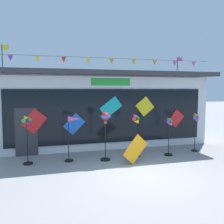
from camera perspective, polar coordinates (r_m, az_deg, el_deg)
name	(u,v)px	position (r m, az deg, el deg)	size (l,w,h in m)	color
ground_plane	(144,177)	(8.13, 7.36, -14.66)	(80.00, 80.00, 0.00)	gray
kite_shop_building	(99,107)	(13.42, -3.09, 1.21)	(10.49, 5.58, 4.93)	silver
wind_spinner_far_left	(27,136)	(9.52, -19.13, -5.27)	(0.35, 0.35, 1.82)	black
wind_spinner_left	(73,128)	(9.52, -9.12, -3.77)	(0.63, 0.33, 1.76)	black
wind_spinner_center_left	(105,124)	(9.48, -1.58, -2.79)	(0.39, 0.39, 1.90)	black
wind_spinner_center_right	(136,131)	(10.05, 5.56, -4.39)	(0.39, 0.38, 1.78)	black
wind_spinner_right	(169,134)	(10.52, 13.12, -5.06)	(0.34, 0.34, 1.60)	black
wind_spinner_far_right	(196,126)	(11.49, 18.88, -2.99)	(0.37, 0.28, 1.72)	black
display_kite_on_ground	(135,149)	(9.30, 5.45, -8.58)	(0.55, 0.03, 1.01)	orange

